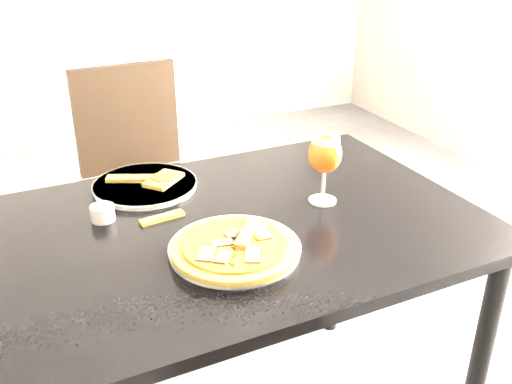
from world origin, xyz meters
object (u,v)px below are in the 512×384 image
beer_glass (325,155)px  pizza (235,246)px  dining_table (232,254)px  chair_far (141,177)px

beer_glass → pizza: bearing=-154.4°
dining_table → chair_far: bearing=90.0°
dining_table → beer_glass: 0.34m
beer_glass → chair_far: bearing=106.6°
dining_table → chair_far: chair_far is taller
chair_far → beer_glass: beer_glass is taller
beer_glass → dining_table: bearing=-178.6°
chair_far → pizza: size_ratio=3.31×
dining_table → beer_glass: bearing=0.7°
chair_far → pizza: 1.08m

